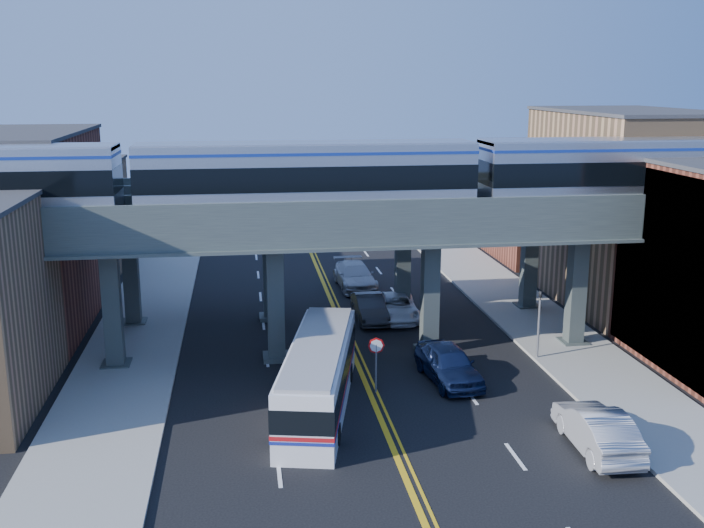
{
  "coord_description": "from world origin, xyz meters",
  "views": [
    {
      "loc": [
        -5.55,
        -30.22,
        14.06
      ],
      "look_at": [
        -0.28,
        6.71,
        5.21
      ],
      "focal_mm": 40.0,
      "sensor_mm": 36.0,
      "label": 1
    }
  ],
  "objects": [
    {
      "name": "building_west_c",
      "position": [
        -18.5,
        29.0,
        4.0
      ],
      "size": [
        8.0,
        10.0,
        8.0
      ],
      "primitive_type": "cube",
      "color": "#926F4B",
      "rests_on": "ground"
    },
    {
      "name": "sidewalk_east",
      "position": [
        11.5,
        10.0,
        0.08
      ],
      "size": [
        5.0,
        70.0,
        0.16
      ],
      "primitive_type": "cube",
      "color": "gray",
      "rests_on": "ground"
    },
    {
      "name": "building_east_c",
      "position": [
        18.5,
        29.0,
        4.5
      ],
      "size": [
        8.0,
        10.0,
        9.0
      ],
      "primitive_type": "cube",
      "color": "brown",
      "rests_on": "ground"
    },
    {
      "name": "car_lane_b",
      "position": [
        1.8,
        13.86,
        0.77
      ],
      "size": [
        1.69,
        4.7,
        1.54
      ],
      "primitive_type": "imported",
      "rotation": [
        0.0,
        0.0,
        0.01
      ],
      "color": "#2C2C2E",
      "rests_on": "ground"
    },
    {
      "name": "building_east_b",
      "position": [
        18.5,
        16.0,
        6.0
      ],
      "size": [
        8.0,
        14.0,
        12.0
      ],
      "primitive_type": "cube",
      "color": "#926F4B",
      "rests_on": "ground"
    },
    {
      "name": "building_west_b",
      "position": [
        -18.5,
        16.0,
        5.5
      ],
      "size": [
        8.0,
        14.0,
        11.0
      ],
      "primitive_type": "cube",
      "color": "brown",
      "rests_on": "ground"
    },
    {
      "name": "car_parked_curb",
      "position": [
        7.79,
        -3.85,
        0.86
      ],
      "size": [
        2.01,
        5.28,
        1.72
      ],
      "primitive_type": "imported",
      "rotation": [
        0.0,
        0.0,
        3.1
      ],
      "color": "#A2A2A7",
      "rests_on": "ground"
    },
    {
      "name": "elevated_viaduct_near",
      "position": [
        0.0,
        8.0,
        6.47
      ],
      "size": [
        52.0,
        3.6,
        7.4
      ],
      "color": "#414C49",
      "rests_on": "ground"
    },
    {
      "name": "mural_panel",
      "position": [
        14.55,
        4.0,
        4.75
      ],
      "size": [
        0.1,
        9.5,
        9.5
      ],
      "primitive_type": "cube",
      "color": "teal",
      "rests_on": "ground"
    },
    {
      "name": "traffic_signal",
      "position": [
        9.2,
        6.0,
        2.3
      ],
      "size": [
        0.15,
        0.18,
        4.1
      ],
      "color": "slate",
      "rests_on": "ground"
    },
    {
      "name": "transit_bus",
      "position": [
        -2.48,
        1.61,
        1.46
      ],
      "size": [
        4.72,
        11.3,
        2.84
      ],
      "rotation": [
        0.0,
        0.0,
        1.36
      ],
      "color": "silver",
      "rests_on": "ground"
    },
    {
      "name": "sidewalk_west",
      "position": [
        -11.5,
        10.0,
        0.08
      ],
      "size": [
        5.0,
        70.0,
        0.16
      ],
      "primitive_type": "cube",
      "color": "gray",
      "rests_on": "ground"
    },
    {
      "name": "ground",
      "position": [
        0.0,
        0.0,
        0.0
      ],
      "size": [
        120.0,
        120.0,
        0.0
      ],
      "primitive_type": "plane",
      "color": "black",
      "rests_on": "ground"
    },
    {
      "name": "car_lane_a",
      "position": [
        3.94,
        3.83,
        0.88
      ],
      "size": [
        2.62,
        5.35,
        1.75
      ],
      "primitive_type": "imported",
      "rotation": [
        0.0,
        0.0,
        0.11
      ],
      "color": "#0F1838",
      "rests_on": "ground"
    },
    {
      "name": "car_lane_d",
      "position": [
        2.02,
        21.42,
        0.85
      ],
      "size": [
        2.65,
        5.94,
        1.69
      ],
      "primitive_type": "imported",
      "rotation": [
        0.0,
        0.0,
        0.05
      ],
      "color": "#B5B5BA",
      "rests_on": "ground"
    },
    {
      "name": "transit_train",
      "position": [
        -2.33,
        8.0,
        9.41
      ],
      "size": [
        50.68,
        3.18,
        3.71
      ],
      "color": "black",
      "rests_on": "elevated_viaduct_near"
    },
    {
      "name": "elevated_viaduct_far",
      "position": [
        0.0,
        15.0,
        6.47
      ],
      "size": [
        52.0,
        3.6,
        7.4
      ],
      "color": "#414C49",
      "rests_on": "ground"
    },
    {
      "name": "stop_sign",
      "position": [
        0.3,
        3.0,
        1.76
      ],
      "size": [
        0.76,
        0.09,
        2.63
      ],
      "color": "slate",
      "rests_on": "ground"
    },
    {
      "name": "car_lane_c",
      "position": [
        3.46,
        14.04,
        0.72
      ],
      "size": [
        2.78,
        5.34,
        1.44
      ],
      "primitive_type": "imported",
      "rotation": [
        0.0,
        0.0,
        -0.08
      ],
      "color": "white",
      "rests_on": "ground"
    }
  ]
}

